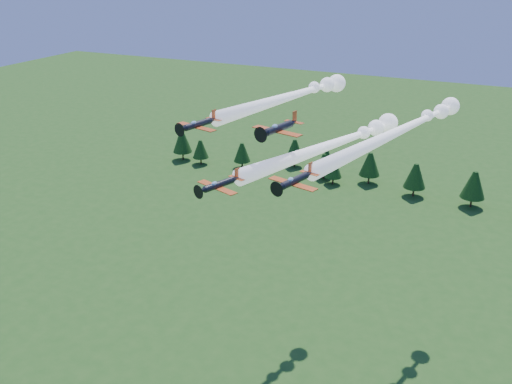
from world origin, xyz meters
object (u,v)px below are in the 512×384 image
at_px(plane_lead, 338,142).
at_px(plane_left, 295,95).
at_px(plane_slot, 278,128).
at_px(plane_right, 404,129).

distance_m(plane_lead, plane_left, 16.45).
xyz_separation_m(plane_lead, plane_slot, (-5.67, -12.89, 5.27)).
bearing_deg(plane_slot, plane_lead, 80.07).
height_order(plane_lead, plane_right, plane_right).
bearing_deg(plane_lead, plane_right, 70.92).
xyz_separation_m(plane_left, plane_slot, (6.25, -23.10, 0.34)).
relative_size(plane_lead, plane_right, 0.78).
bearing_deg(plane_left, plane_lead, -25.99).
bearing_deg(plane_right, plane_lead, -113.93).
relative_size(plane_lead, plane_left, 1.01).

